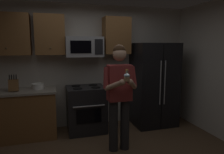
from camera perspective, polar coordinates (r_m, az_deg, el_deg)
name	(u,v)px	position (r m, az deg, el deg)	size (l,w,h in m)	color
wall_back	(89,66)	(4.55, -6.26, 2.99)	(4.40, 0.10, 2.60)	beige
oven_range	(86,109)	(4.32, -7.13, -8.71)	(0.76, 0.70, 0.93)	black
microwave	(84,47)	(4.24, -7.71, 8.24)	(0.74, 0.41, 0.40)	#9EA0A5
refrigerator	(154,84)	(4.64, 11.45, -2.00)	(0.90, 0.75, 1.80)	black
cabinet_row_upper	(54,35)	(4.25, -15.72, 11.10)	(2.78, 0.36, 0.76)	brown
counter_left	(17,114)	(4.34, -24.61, -9.36)	(1.44, 0.66, 0.92)	brown
knife_block	(14,85)	(4.16, -25.50, -2.04)	(0.16, 0.15, 0.32)	brown
bowl_large_white	(38,86)	(4.21, -19.81, -2.38)	(0.23, 0.23, 0.11)	white
person	(120,92)	(3.37, 2.09, -4.23)	(0.60, 0.48, 1.76)	#262628
cupcake	(127,77)	(3.01, 4.10, -0.03)	(0.09, 0.09, 0.17)	#A87F56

